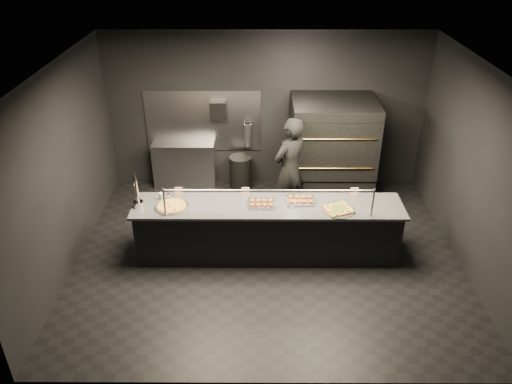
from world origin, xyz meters
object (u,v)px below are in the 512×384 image
slider_tray_b (300,200)px  service_counter (268,230)px  round_pizza (172,206)px  pizza_oven (331,150)px  towel_dispenser (218,111)px  beer_tap (137,197)px  slider_tray_a (261,203)px  trash_bin (241,174)px  square_pizza (338,209)px  prep_shelf (184,165)px  worker (290,169)px  fire_extinguisher (248,135)px

slider_tray_b → service_counter: bearing=-166.9°
round_pizza → pizza_oven: bearing=36.6°
towel_dispenser → beer_tap: towel_dispenser is taller
pizza_oven → slider_tray_a: (-1.30, -1.89, -0.02)m
round_pizza → trash_bin: (0.96, 2.20, -0.58)m
slider_tray_b → square_pizza: bearing=-26.1°
beer_tap → slider_tray_b: (2.45, 0.17, -0.14)m
round_pizza → slider_tray_b: 1.96m
slider_tray_a → trash_bin: slider_tray_a is taller
pizza_oven → towel_dispenser: pizza_oven is taller
prep_shelf → towel_dispenser: (0.70, 0.07, 1.10)m
trash_bin → prep_shelf: bearing=170.5°
slider_tray_a → worker: size_ratio=0.25×
beer_tap → slider_tray_a: size_ratio=1.29×
slider_tray_a → square_pizza: slider_tray_a is taller
round_pizza → square_pizza: square_pizza is taller
beer_tap → trash_bin: 2.73m
fire_extinguisher → round_pizza: 2.70m
service_counter → square_pizza: service_counter is taller
pizza_oven → slider_tray_b: pizza_oven is taller
slider_tray_a → square_pizza: 1.15m
towel_dispenser → beer_tap: size_ratio=0.58×
prep_shelf → worker: bearing=-29.5°
pizza_oven → slider_tray_a: size_ratio=4.12×
service_counter → fire_extinguisher: 2.50m
service_counter → slider_tray_b: size_ratio=8.02×
service_counter → slider_tray_a: service_counter is taller
towel_dispenser → round_pizza: bearing=-102.6°
towel_dispenser → worker: (1.29, -1.20, -0.62)m
fire_extinguisher → beer_tap: 2.93m
square_pizza → trash_bin: square_pizza is taller
prep_shelf → fire_extinguisher: size_ratio=2.38×
prep_shelf → slider_tray_a: (1.50, -2.31, 0.49)m
fire_extinguisher → worker: (0.74, -1.21, -0.13)m
fire_extinguisher → slider_tray_a: size_ratio=1.09×
slider_tray_a → slider_tray_b: slider_tray_b is taller
prep_shelf → beer_tap: beer_tap is taller
towel_dispenser → fire_extinguisher: size_ratio=0.69×
beer_tap → square_pizza: beer_tap is taller
prep_shelf → slider_tray_b: (2.10, -2.20, 0.50)m
slider_tray_b → slider_tray_a: bearing=-169.8°
service_counter → round_pizza: (-1.45, -0.06, 0.47)m
prep_shelf → towel_dispenser: size_ratio=3.43×
pizza_oven → round_pizza: size_ratio=3.71×
prep_shelf → trash_bin: size_ratio=1.69×
pizza_oven → fire_extinguisher: 1.63m
service_counter → slider_tray_a: size_ratio=8.84×
square_pizza → worker: (-0.65, 1.34, -0.01)m
slider_tray_b → worker: 1.08m
service_counter → slider_tray_a: 0.49m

